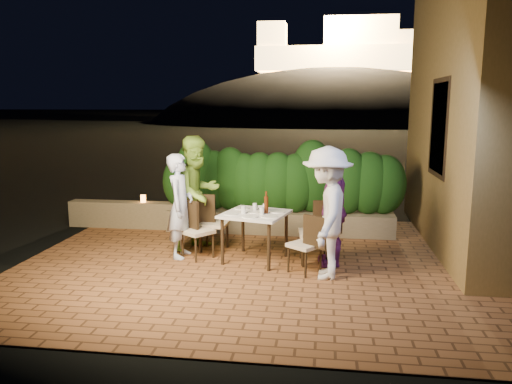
% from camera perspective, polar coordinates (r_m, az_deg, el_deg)
% --- Properties ---
extents(ground, '(400.00, 400.00, 0.00)m').
position_cam_1_polar(ground, '(7.22, -0.69, -9.29)').
color(ground, black).
rests_on(ground, ground).
extents(terrace_floor, '(7.00, 6.00, 0.15)m').
position_cam_1_polar(terrace_floor, '(7.71, -0.13, -8.46)').
color(terrace_floor, brown).
rests_on(terrace_floor, ground).
extents(building_wall, '(1.60, 5.00, 5.00)m').
position_cam_1_polar(building_wall, '(9.11, 24.74, 9.95)').
color(building_wall, olive).
rests_on(building_wall, ground).
extents(window_pane, '(0.08, 1.00, 1.40)m').
position_cam_1_polar(window_pane, '(8.44, 20.35, 6.90)').
color(window_pane, black).
rests_on(window_pane, building_wall).
extents(window_frame, '(0.06, 1.15, 1.55)m').
position_cam_1_polar(window_frame, '(8.44, 20.29, 6.91)').
color(window_frame, black).
rests_on(window_frame, building_wall).
extents(planter, '(4.20, 0.55, 0.40)m').
position_cam_1_polar(planter, '(9.33, 2.64, -3.42)').
color(planter, '#796B4D').
rests_on(planter, ground).
extents(hedge, '(4.00, 0.70, 1.10)m').
position_cam_1_polar(hedge, '(9.18, 2.68, 1.13)').
color(hedge, '#153C10').
rests_on(hedge, planter).
extents(parapet, '(2.20, 0.30, 0.50)m').
position_cam_1_polar(parapet, '(10.04, -14.69, -2.49)').
color(parapet, '#796B4D').
rests_on(parapet, ground).
extents(hill, '(52.00, 40.00, 22.00)m').
position_cam_1_polar(hill, '(67.05, 8.74, 4.47)').
color(hill, black).
rests_on(hill, ground).
extents(fortress, '(26.00, 8.00, 8.00)m').
position_cam_1_polar(fortress, '(67.24, 9.08, 16.86)').
color(fortress, '#FFCC7A').
rests_on(fortress, hill).
extents(dining_table, '(1.10, 1.10, 0.75)m').
position_cam_1_polar(dining_table, '(7.62, -0.10, -5.13)').
color(dining_table, white).
rests_on(dining_table, ground).
extents(plate_nw, '(0.22, 0.22, 0.01)m').
position_cam_1_polar(plate_nw, '(7.43, -2.84, -2.52)').
color(plate_nw, white).
rests_on(plate_nw, dining_table).
extents(plate_sw, '(0.24, 0.24, 0.01)m').
position_cam_1_polar(plate_sw, '(7.83, -1.66, -1.86)').
color(plate_sw, white).
rests_on(plate_sw, dining_table).
extents(plate_ne, '(0.24, 0.24, 0.01)m').
position_cam_1_polar(plate_ne, '(7.26, 1.49, -2.80)').
color(plate_ne, white).
rests_on(plate_ne, dining_table).
extents(plate_se, '(0.24, 0.24, 0.01)m').
position_cam_1_polar(plate_se, '(7.59, 2.46, -2.24)').
color(plate_se, white).
rests_on(plate_se, dining_table).
extents(plate_centre, '(0.21, 0.21, 0.01)m').
position_cam_1_polar(plate_centre, '(7.55, -0.18, -2.30)').
color(plate_centre, white).
rests_on(plate_centre, dining_table).
extents(plate_front, '(0.24, 0.24, 0.01)m').
position_cam_1_polar(plate_front, '(7.24, -0.67, -2.85)').
color(plate_front, white).
rests_on(plate_front, dining_table).
extents(glass_nw, '(0.07, 0.07, 0.12)m').
position_cam_1_polar(glass_nw, '(7.47, -1.45, -2.03)').
color(glass_nw, silver).
rests_on(glass_nw, dining_table).
extents(glass_sw, '(0.07, 0.07, 0.11)m').
position_cam_1_polar(glass_sw, '(7.69, -0.14, -1.70)').
color(glass_sw, silver).
rests_on(glass_sw, dining_table).
extents(glass_ne, '(0.07, 0.07, 0.11)m').
position_cam_1_polar(glass_ne, '(7.40, 0.68, -2.16)').
color(glass_ne, silver).
rests_on(glass_ne, dining_table).
extents(glass_se, '(0.06, 0.06, 0.11)m').
position_cam_1_polar(glass_se, '(7.66, 1.02, -1.75)').
color(glass_se, silver).
rests_on(glass_se, dining_table).
extents(beer_bottle, '(0.06, 0.06, 0.33)m').
position_cam_1_polar(beer_bottle, '(7.47, 1.17, -1.19)').
color(beer_bottle, '#49200C').
rests_on(beer_bottle, dining_table).
extents(bowl, '(0.17, 0.17, 0.04)m').
position_cam_1_polar(bowl, '(7.80, 0.61, -1.80)').
color(bowl, white).
rests_on(bowl, dining_table).
extents(chair_left_front, '(0.58, 0.58, 0.89)m').
position_cam_1_polar(chair_left_front, '(7.79, -6.71, -4.34)').
color(chair_left_front, black).
rests_on(chair_left_front, ground).
extents(chair_left_back, '(0.45, 0.45, 0.93)m').
position_cam_1_polar(chair_left_back, '(8.17, -4.80, -3.49)').
color(chair_left_back, black).
rests_on(chair_left_back, ground).
extents(chair_right_front, '(0.55, 0.55, 0.85)m').
position_cam_1_polar(chair_right_front, '(7.11, 5.60, -5.88)').
color(chair_right_front, black).
rests_on(chair_right_front, ground).
extents(chair_right_back, '(0.49, 0.49, 0.95)m').
position_cam_1_polar(chair_right_back, '(7.57, 6.64, -4.51)').
color(chair_right_back, black).
rests_on(chair_right_back, ground).
extents(diner_blue, '(0.41, 0.60, 1.62)m').
position_cam_1_polar(diner_blue, '(7.81, -8.65, -1.58)').
color(diner_blue, silver).
rests_on(diner_blue, ground).
extents(diner_green, '(1.10, 1.15, 1.87)m').
position_cam_1_polar(diner_green, '(8.21, -6.74, -0.11)').
color(diner_green, '#83B639').
rests_on(diner_green, ground).
extents(diner_white, '(0.73, 1.20, 1.81)m').
position_cam_1_polar(diner_white, '(6.86, 8.08, -2.38)').
color(diner_white, silver).
rests_on(diner_white, ground).
extents(diner_purple, '(0.52, 1.02, 1.66)m').
position_cam_1_polar(diner_purple, '(7.44, 8.80, -2.01)').
color(diner_purple, '#6E246E').
rests_on(diner_purple, ground).
extents(parapet_lamp, '(0.10, 0.10, 0.14)m').
position_cam_1_polar(parapet_lamp, '(9.84, -12.78, -0.76)').
color(parapet_lamp, orange).
rests_on(parapet_lamp, parapet).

